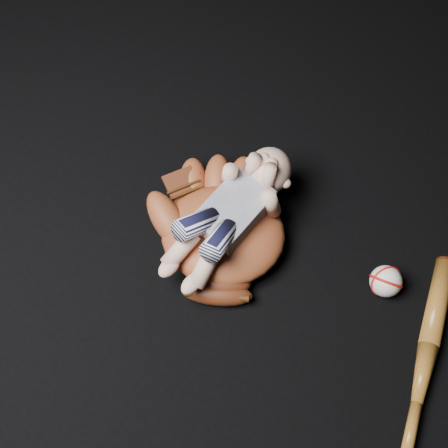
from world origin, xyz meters
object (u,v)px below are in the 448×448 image
at_px(baseball_glove, 223,231).
at_px(baseball, 386,281).
at_px(newborn_baby, 225,216).
at_px(baseball_bat, 426,358).

distance_m(baseball_glove, baseball, 0.39).
distance_m(newborn_baby, baseball_bat, 0.53).
xyz_separation_m(baseball_glove, baseball_bat, (0.51, -0.07, -0.04)).
bearing_deg(baseball, newborn_baby, -171.99).
relative_size(baseball_bat, baseball, 6.59).
bearing_deg(baseball, baseball_bat, -43.56).
bearing_deg(baseball_glove, newborn_baby, 19.73).
height_order(newborn_baby, baseball, newborn_baby).
bearing_deg(baseball_bat, baseball_glove, 172.23).
xyz_separation_m(newborn_baby, baseball_bat, (0.51, -0.07, -0.11)).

